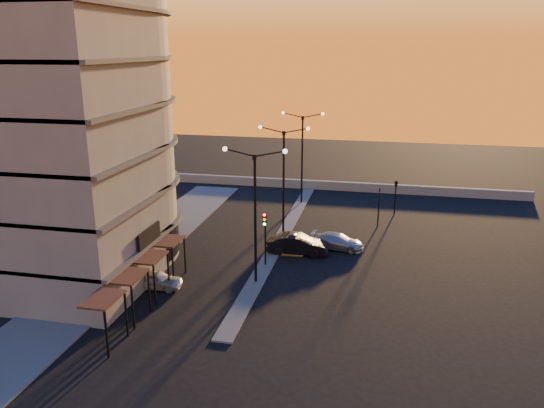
{
  "coord_description": "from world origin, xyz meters",
  "views": [
    {
      "loc": [
        8.19,
        -32.73,
        15.77
      ],
      "look_at": [
        -0.24,
        6.44,
        3.83
      ],
      "focal_mm": 35.0,
      "sensor_mm": 36.0,
      "label": 1
    }
  ],
  "objects_px": {
    "car_wagon": "(337,241)",
    "streetlamp_mid": "(284,172)",
    "traffic_light_main": "(265,230)",
    "car_sedan": "(297,244)",
    "car_hatchback": "(155,279)"
  },
  "relations": [
    {
      "from": "streetlamp_mid",
      "to": "traffic_light_main",
      "type": "xyz_separation_m",
      "value": [
        0.0,
        -7.13,
        -2.7
      ]
    },
    {
      "from": "traffic_light_main",
      "to": "car_wagon",
      "type": "bearing_deg",
      "value": 44.48
    },
    {
      "from": "streetlamp_mid",
      "to": "car_hatchback",
      "type": "xyz_separation_m",
      "value": [
        -6.5,
        -12.25,
        -4.96
      ]
    },
    {
      "from": "streetlamp_mid",
      "to": "car_sedan",
      "type": "height_order",
      "value": "streetlamp_mid"
    },
    {
      "from": "car_hatchback",
      "to": "car_sedan",
      "type": "xyz_separation_m",
      "value": [
        8.43,
        8.2,
        0.16
      ]
    },
    {
      "from": "streetlamp_mid",
      "to": "car_wagon",
      "type": "distance_m",
      "value": 7.35
    },
    {
      "from": "traffic_light_main",
      "to": "car_sedan",
      "type": "distance_m",
      "value": 4.19
    },
    {
      "from": "traffic_light_main",
      "to": "car_hatchback",
      "type": "distance_m",
      "value": 8.58
    },
    {
      "from": "traffic_light_main",
      "to": "car_wagon",
      "type": "xyz_separation_m",
      "value": [
        4.9,
        4.82,
        -2.26
      ]
    },
    {
      "from": "car_hatchback",
      "to": "car_wagon",
      "type": "height_order",
      "value": "car_hatchback"
    },
    {
      "from": "car_hatchback",
      "to": "car_wagon",
      "type": "xyz_separation_m",
      "value": [
        11.4,
        9.94,
        -0.01
      ]
    },
    {
      "from": "streetlamp_mid",
      "to": "car_wagon",
      "type": "height_order",
      "value": "streetlamp_mid"
    },
    {
      "from": "streetlamp_mid",
      "to": "car_wagon",
      "type": "xyz_separation_m",
      "value": [
        4.9,
        -2.31,
        -4.97
      ]
    },
    {
      "from": "car_wagon",
      "to": "streetlamp_mid",
      "type": "bearing_deg",
      "value": 73.96
    },
    {
      "from": "car_hatchback",
      "to": "car_wagon",
      "type": "relative_size",
      "value": 0.86
    }
  ]
}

